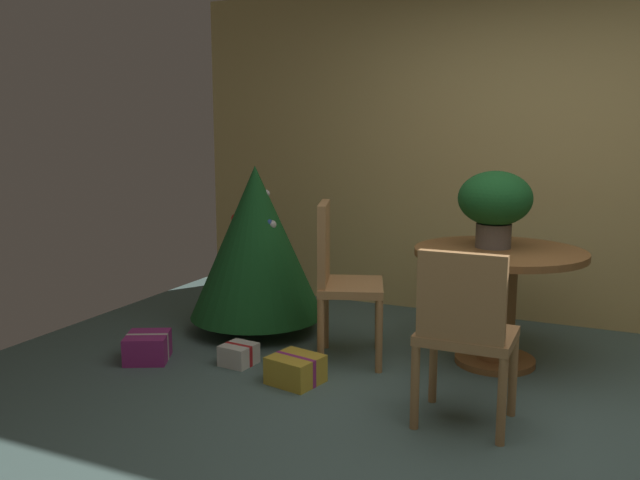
# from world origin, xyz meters

# --- Properties ---
(ground_plane) EXTENTS (6.60, 6.60, 0.00)m
(ground_plane) POSITION_xyz_m (0.00, 0.00, 0.00)
(ground_plane) COLOR #4C6660
(back_wall_panel) EXTENTS (6.00, 0.10, 2.60)m
(back_wall_panel) POSITION_xyz_m (0.00, 2.20, 1.30)
(back_wall_panel) COLOR tan
(back_wall_panel) RESTS_ON ground_plane
(round_dining_table) EXTENTS (1.05, 1.05, 0.74)m
(round_dining_table) POSITION_xyz_m (-0.22, 1.09, 0.51)
(round_dining_table) COLOR brown
(round_dining_table) RESTS_ON ground_plane
(flower_vase) EXTENTS (0.46, 0.46, 0.48)m
(flower_vase) POSITION_xyz_m (-0.27, 1.14, 1.03)
(flower_vase) COLOR #665B51
(flower_vase) RESTS_ON round_dining_table
(wooden_chair_near) EXTENTS (0.46, 0.40, 0.91)m
(wooden_chair_near) POSITION_xyz_m (-0.22, 0.10, 0.52)
(wooden_chair_near) COLOR #B27F4C
(wooden_chair_near) RESTS_ON ground_plane
(wooden_chair_left) EXTENTS (0.54, 0.58, 1.02)m
(wooden_chair_left) POSITION_xyz_m (-1.16, 0.75, 0.57)
(wooden_chair_left) COLOR #B27F4C
(wooden_chair_left) RESTS_ON ground_plane
(holiday_tree) EXTENTS (0.98, 0.98, 1.22)m
(holiday_tree) POSITION_xyz_m (-1.95, 1.08, 0.67)
(holiday_tree) COLOR brown
(holiday_tree) RESTS_ON ground_plane
(gift_box_cream) EXTENTS (0.21, 0.22, 0.13)m
(gift_box_cream) POSITION_xyz_m (-1.69, 0.40, 0.07)
(gift_box_cream) COLOR silver
(gift_box_cream) RESTS_ON ground_plane
(gift_box_purple) EXTENTS (0.36, 0.37, 0.18)m
(gift_box_purple) POSITION_xyz_m (-2.27, 0.22, 0.09)
(gift_box_purple) COLOR #9E287A
(gift_box_purple) RESTS_ON ground_plane
(gift_box_gold) EXTENTS (0.33, 0.31, 0.16)m
(gift_box_gold) POSITION_xyz_m (-1.23, 0.28, 0.08)
(gift_box_gold) COLOR gold
(gift_box_gold) RESTS_ON ground_plane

